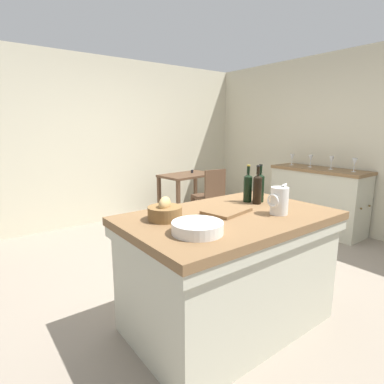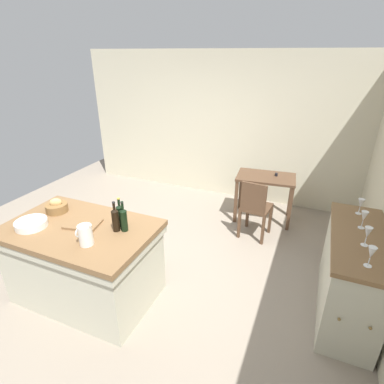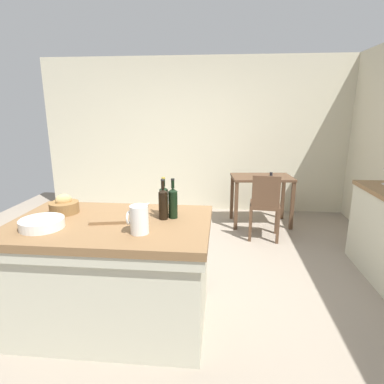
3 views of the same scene
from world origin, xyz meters
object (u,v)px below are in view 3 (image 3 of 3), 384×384
object	(u,v)px
cutting_board	(114,218)
wine_bottle_green	(163,203)
writing_desk	(262,184)
wash_bowl	(42,223)
bread_basket	(64,206)
wine_bottle_dark	(173,202)
island_table	(113,269)
pitcher	(139,219)
wooden_chair	(265,204)
wine_bottle_amber	(164,200)

from	to	relation	value
cutting_board	wine_bottle_green	bearing A→B (deg)	6.73
writing_desk	wash_bowl	distance (m)	3.35
bread_basket	wine_bottle_dark	size ratio (longest dim) A/B	0.74
writing_desk	cutting_board	world-z (taller)	cutting_board
wine_bottle_dark	wine_bottle_green	bearing A→B (deg)	-153.51
cutting_board	wine_bottle_green	xyz separation A→B (m)	(0.39, 0.05, 0.12)
island_table	wash_bowl	world-z (taller)	wash_bowl
pitcher	wash_bowl	world-z (taller)	pitcher
cutting_board	wine_bottle_dark	distance (m)	0.49
wash_bowl	wine_bottle_green	world-z (taller)	wine_bottle_green
pitcher	cutting_board	distance (m)	0.39
bread_basket	wine_bottle_dark	bearing A→B (deg)	-2.39
wash_bowl	wooden_chair	bearing A→B (deg)	47.89
cutting_board	wooden_chair	bearing A→B (deg)	52.41
writing_desk	wine_bottle_dark	distance (m)	2.63
cutting_board	island_table	bearing A→B (deg)	-106.08
wooden_chair	wash_bowl	distance (m)	2.87
pitcher	island_table	bearing A→B (deg)	143.90
wash_bowl	wine_bottle_amber	world-z (taller)	wine_bottle_amber
island_table	wine_bottle_amber	bearing A→B (deg)	26.27
writing_desk	cutting_board	bearing A→B (deg)	-120.39
writing_desk	wooden_chair	world-z (taller)	wooden_chair
island_table	wash_bowl	distance (m)	0.66
wooden_chair	pitcher	xyz separation A→B (m)	(-1.16, -2.13, 0.50)
wine_bottle_green	pitcher	bearing A→B (deg)	-110.43
pitcher	wine_bottle_dark	size ratio (longest dim) A/B	0.75
bread_basket	cutting_board	bearing A→B (deg)	-14.41
island_table	pitcher	distance (m)	0.63
wine_bottle_amber	pitcher	bearing A→B (deg)	-104.17
island_table	cutting_board	size ratio (longest dim) A/B	4.55
island_table	wooden_chair	distance (m)	2.41
pitcher	bread_basket	size ratio (longest dim) A/B	1.02
island_table	bread_basket	bearing A→B (deg)	159.20
cutting_board	wine_bottle_amber	xyz separation A→B (m)	(0.38, 0.14, 0.12)
island_table	wooden_chair	xyz separation A→B (m)	(1.45, 1.92, 0.02)
cutting_board	wine_bottle_green	size ratio (longest dim) A/B	1.06
pitcher	wash_bowl	bearing A→B (deg)	177.79
pitcher	wine_bottle_amber	world-z (taller)	wine_bottle_amber
wash_bowl	wine_bottle_amber	size ratio (longest dim) A/B	0.99
island_table	wine_bottle_green	xyz separation A→B (m)	(0.41, 0.10, 0.55)
wash_bowl	cutting_board	bearing A→B (deg)	26.96
bread_basket	wine_bottle_green	world-z (taller)	wine_bottle_green
writing_desk	wooden_chair	size ratio (longest dim) A/B	1.04
wash_bowl	cutting_board	distance (m)	0.52
wine_bottle_green	wine_bottle_amber	bearing A→B (deg)	97.72
island_table	wooden_chair	size ratio (longest dim) A/B	1.70
wooden_chair	pitcher	bearing A→B (deg)	-118.59
wine_bottle_amber	wine_bottle_green	distance (m)	0.10
wine_bottle_dark	wine_bottle_amber	world-z (taller)	wine_bottle_dark
writing_desk	wine_bottle_green	world-z (taller)	wine_bottle_green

